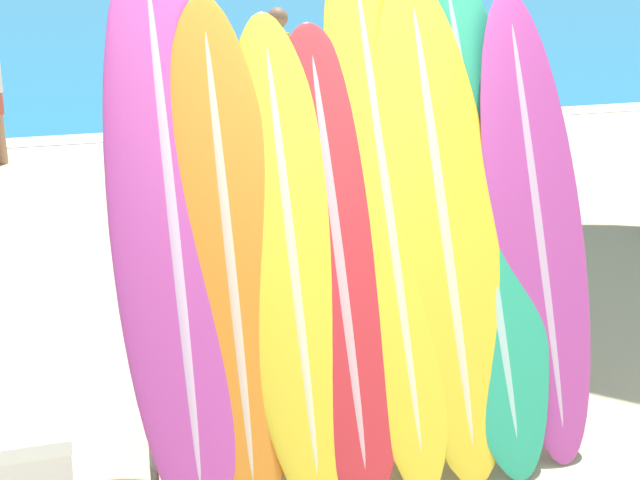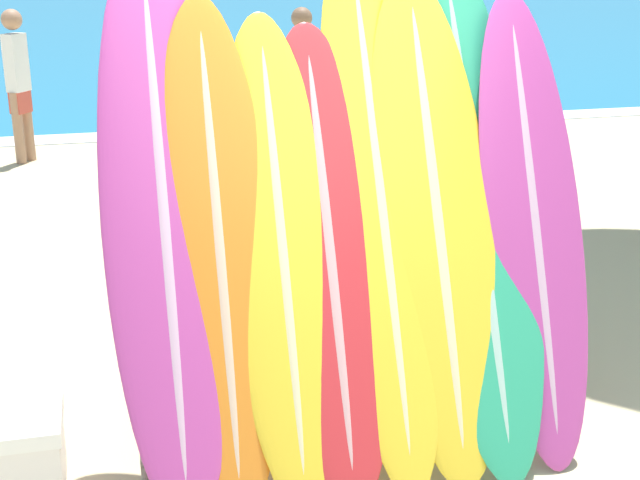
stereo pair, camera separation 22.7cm
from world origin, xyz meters
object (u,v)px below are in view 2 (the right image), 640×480
surfboard_slot_2 (282,256)px  surfboard_slot_3 (329,258)px  surfboard_slot_4 (380,208)px  surfboard_rack (360,373)px  person_near_water (302,80)px  surfboard_slot_7 (534,226)px  surfboard_slot_0 (164,225)px  surfboard_slot_1 (219,251)px  surfboard_slot_6 (477,207)px  person_mid_beach (18,80)px  surfboard_slot_5 (436,223)px

surfboard_slot_2 → surfboard_slot_3: bearing=-1.1°
surfboard_slot_4 → surfboard_rack: bearing=-129.9°
surfboard_slot_4 → person_near_water: bearing=80.8°
surfboard_slot_7 → surfboard_slot_2: bearing=-179.1°
surfboard_slot_0 → surfboard_slot_1: 0.27m
surfboard_slot_6 → person_near_water: size_ratio=1.37×
surfboard_slot_1 → person_mid_beach: size_ratio=1.28×
surfboard_slot_2 → surfboard_slot_4: size_ratio=0.87×
person_near_water → surfboard_slot_2: bearing=146.0°
surfboard_slot_0 → surfboard_slot_7: surfboard_slot_0 is taller
surfboard_slot_2 → person_mid_beach: (-1.64, 6.86, -0.12)m
surfboard_rack → surfboard_slot_4: size_ratio=0.86×
surfboard_slot_4 → surfboard_slot_5: (0.26, -0.05, -0.08)m
surfboard_slot_3 → surfboard_slot_4: size_ratio=0.84×
surfboard_slot_3 → person_near_water: size_ratio=1.19×
surfboard_slot_7 → person_mid_beach: size_ratio=1.28×
surfboard_slot_2 → surfboard_slot_4: (0.49, 0.09, 0.17)m
surfboard_slot_1 → surfboard_slot_4: surfboard_slot_4 is taller
surfboard_slot_0 → surfboard_slot_7: 1.77m
surfboard_slot_3 → surfboard_slot_6: (0.76, 0.09, 0.16)m
surfboard_slot_1 → surfboard_slot_4: (0.78, 0.08, 0.13)m
surfboard_rack → surfboard_slot_5: size_ratio=0.92×
surfboard_slot_4 → surfboard_slot_3: bearing=-160.3°
surfboard_slot_4 → surfboard_slot_7: (0.76, -0.07, -0.13)m
surfboard_rack → person_near_water: bearing=79.8°
surfboard_slot_3 → surfboard_slot_6: bearing=7.1°
surfboard_slot_0 → surfboard_slot_4: 1.01m
surfboard_slot_5 → person_near_water: 6.05m
surfboard_slot_2 → surfboard_slot_7: surfboard_slot_7 is taller
surfboard_slot_1 → surfboard_slot_4: 0.79m
surfboard_slot_4 → person_mid_beach: size_ratio=1.43×
person_near_water → surfboard_slot_0: bearing=141.3°
surfboard_slot_5 → surfboard_slot_6: surfboard_slot_6 is taller
surfboard_slot_6 → surfboard_slot_3: bearing=-172.9°
surfboard_rack → surfboard_slot_4: surfboard_slot_4 is taller
surfboard_rack → person_mid_beach: size_ratio=1.22×
surfboard_slot_7 → person_near_water: (0.21, 6.03, -0.15)m
surfboard_slot_1 → surfboard_slot_3: 0.51m
surfboard_slot_6 → surfboard_slot_7: 0.30m
surfboard_slot_3 → surfboard_slot_4: 0.35m
surfboard_slot_3 → surfboard_rack: bearing=-24.1°
surfboard_slot_3 → person_mid_beach: bearing=105.1°
surfboard_slot_5 → surfboard_slot_1: bearing=-178.3°
surfboard_slot_7 → person_near_water: surfboard_slot_7 is taller
surfboard_slot_2 → person_near_water: size_ratio=1.22×
person_mid_beach → surfboard_slot_1: bearing=45.0°
surfboard_slot_5 → person_near_water: (0.71, 6.01, -0.20)m
surfboard_slot_1 → surfboard_slot_2: size_ratio=1.04×
surfboard_slot_3 → person_mid_beach: (-1.86, 6.86, -0.10)m
surfboard_slot_6 → person_mid_beach: surfboard_slot_6 is taller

